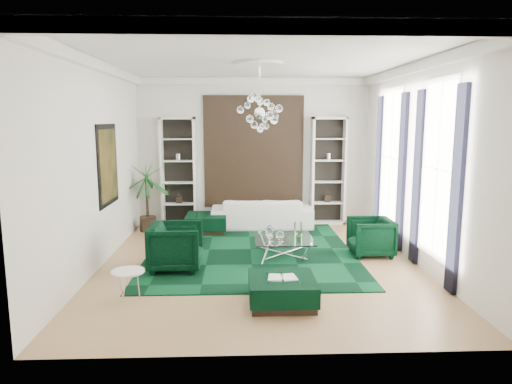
{
  "coord_description": "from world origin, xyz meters",
  "views": [
    {
      "loc": [
        -0.4,
        -8.47,
        2.73
      ],
      "look_at": [
        -0.05,
        0.5,
        1.3
      ],
      "focal_mm": 32.0,
      "sensor_mm": 36.0,
      "label": 1
    }
  ],
  "objects_px": {
    "armchair_left": "(176,246)",
    "armchair_right": "(371,237)",
    "sofa": "(262,213)",
    "ottoman_side": "(207,223)",
    "coffee_table": "(284,248)",
    "ottoman_front": "(282,291)",
    "palm": "(147,187)",
    "side_table": "(128,287)"
  },
  "relations": [
    {
      "from": "sofa",
      "to": "armchair_right",
      "type": "bearing_deg",
      "value": 129.68
    },
    {
      "from": "armchair_left",
      "to": "side_table",
      "type": "height_order",
      "value": "armchair_left"
    },
    {
      "from": "ottoman_side",
      "to": "ottoman_front",
      "type": "relative_size",
      "value": 0.99
    },
    {
      "from": "sofa",
      "to": "armchair_right",
      "type": "height_order",
      "value": "armchair_right"
    },
    {
      "from": "sofa",
      "to": "armchair_right",
      "type": "relative_size",
      "value": 3.03
    },
    {
      "from": "sofa",
      "to": "palm",
      "type": "distance_m",
      "value": 2.94
    },
    {
      "from": "palm",
      "to": "ottoman_front",
      "type": "bearing_deg",
      "value": -57.99
    },
    {
      "from": "sofa",
      "to": "ottoman_front",
      "type": "relative_size",
      "value": 2.58
    },
    {
      "from": "armchair_right",
      "to": "side_table",
      "type": "height_order",
      "value": "armchair_right"
    },
    {
      "from": "sofa",
      "to": "armchair_left",
      "type": "relative_size",
      "value": 2.69
    },
    {
      "from": "sofa",
      "to": "coffee_table",
      "type": "relative_size",
      "value": 2.2
    },
    {
      "from": "sofa",
      "to": "coffee_table",
      "type": "xyz_separation_m",
      "value": [
        0.3,
        -2.6,
        -0.17
      ]
    },
    {
      "from": "armchair_right",
      "to": "side_table",
      "type": "distance_m",
      "value": 4.89
    },
    {
      "from": "coffee_table",
      "to": "side_table",
      "type": "height_order",
      "value": "side_table"
    },
    {
      "from": "armchair_right",
      "to": "ottoman_side",
      "type": "distance_m",
      "value": 4.04
    },
    {
      "from": "ottoman_front",
      "to": "ottoman_side",
      "type": "bearing_deg",
      "value": 107.8
    },
    {
      "from": "sofa",
      "to": "armchair_right",
      "type": "distance_m",
      "value": 3.26
    },
    {
      "from": "ottoman_side",
      "to": "palm",
      "type": "bearing_deg",
      "value": 173.79
    },
    {
      "from": "sofa",
      "to": "side_table",
      "type": "bearing_deg",
      "value": 64.57
    },
    {
      "from": "armchair_left",
      "to": "ottoman_side",
      "type": "bearing_deg",
      "value": -7.34
    },
    {
      "from": "palm",
      "to": "ottoman_side",
      "type": "bearing_deg",
      "value": -6.21
    },
    {
      "from": "ottoman_front",
      "to": "palm",
      "type": "xyz_separation_m",
      "value": [
        -2.89,
        4.63,
        0.9
      ]
    },
    {
      "from": "coffee_table",
      "to": "armchair_right",
      "type": "bearing_deg",
      "value": 2.82
    },
    {
      "from": "armchair_left",
      "to": "ottoman_side",
      "type": "height_order",
      "value": "armchair_left"
    },
    {
      "from": "armchair_right",
      "to": "ottoman_front",
      "type": "distance_m",
      "value": 3.14
    },
    {
      "from": "armchair_right",
      "to": "sofa",
      "type": "bearing_deg",
      "value": -140.32
    },
    {
      "from": "coffee_table",
      "to": "ottoman_side",
      "type": "distance_m",
      "value": 2.74
    },
    {
      "from": "armchair_left",
      "to": "ottoman_side",
      "type": "xyz_separation_m",
      "value": [
        0.36,
        2.81,
        -0.21
      ]
    },
    {
      "from": "armchair_left",
      "to": "armchair_right",
      "type": "xyz_separation_m",
      "value": [
        3.83,
        0.73,
        -0.05
      ]
    },
    {
      "from": "coffee_table",
      "to": "sofa",
      "type": "bearing_deg",
      "value": 96.68
    },
    {
      "from": "armchair_left",
      "to": "coffee_table",
      "type": "height_order",
      "value": "armchair_left"
    },
    {
      "from": "armchair_left",
      "to": "armchair_right",
      "type": "relative_size",
      "value": 1.13
    },
    {
      "from": "sofa",
      "to": "side_table",
      "type": "height_order",
      "value": "sofa"
    },
    {
      "from": "coffee_table",
      "to": "side_table",
      "type": "distance_m",
      "value": 3.35
    },
    {
      "from": "sofa",
      "to": "ottoman_side",
      "type": "height_order",
      "value": "sofa"
    },
    {
      "from": "ottoman_side",
      "to": "ottoman_front",
      "type": "bearing_deg",
      "value": -72.2
    },
    {
      "from": "coffee_table",
      "to": "ottoman_side",
      "type": "xyz_separation_m",
      "value": [
        -1.69,
        2.16,
        0.02
      ]
    },
    {
      "from": "armchair_left",
      "to": "armchair_right",
      "type": "distance_m",
      "value": 3.9
    },
    {
      "from": "armchair_right",
      "to": "coffee_table",
      "type": "height_order",
      "value": "armchair_right"
    },
    {
      "from": "armchair_right",
      "to": "side_table",
      "type": "xyz_separation_m",
      "value": [
        -4.35,
        -2.25,
        -0.14
      ]
    },
    {
      "from": "armchair_left",
      "to": "side_table",
      "type": "bearing_deg",
      "value": 161.05
    },
    {
      "from": "ottoman_front",
      "to": "armchair_left",
      "type": "bearing_deg",
      "value": 137.27
    }
  ]
}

